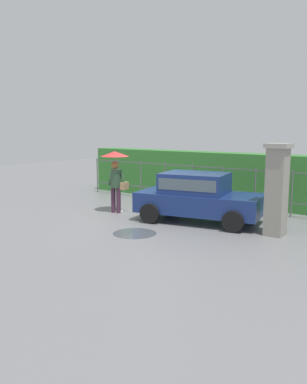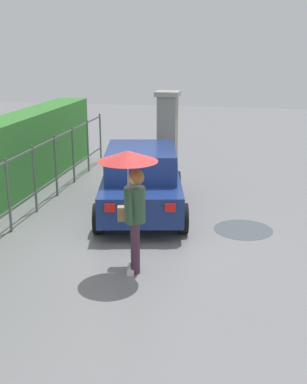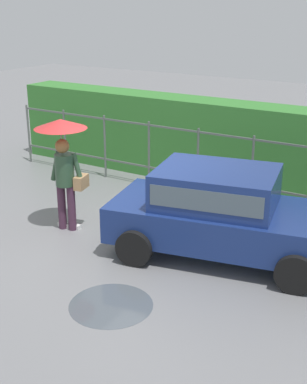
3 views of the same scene
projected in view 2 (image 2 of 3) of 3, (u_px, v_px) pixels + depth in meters
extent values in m
plane|color=slate|center=(140.00, 236.00, 9.79)|extent=(40.00, 40.00, 0.00)
cube|color=navy|center=(141.00, 187.00, 11.01)|extent=(3.96, 2.36, 0.60)
cube|color=navy|center=(141.00, 162.00, 10.69)|extent=(2.15, 1.80, 0.60)
cube|color=#4C5B66|center=(141.00, 161.00, 10.68)|extent=(2.01, 1.79, 0.33)
cylinder|color=black|center=(108.00, 184.00, 12.27)|extent=(0.62, 0.30, 0.60)
cylinder|color=black|center=(176.00, 183.00, 12.29)|extent=(0.62, 0.30, 0.60)
cylinder|color=black|center=(98.00, 219.00, 9.88)|extent=(0.62, 0.30, 0.60)
cylinder|color=black|center=(183.00, 218.00, 9.90)|extent=(0.62, 0.30, 0.60)
cube|color=red|center=(110.00, 208.00, 9.18)|extent=(0.10, 0.21, 0.16)
cube|color=red|center=(170.00, 208.00, 9.19)|extent=(0.10, 0.21, 0.16)
cylinder|color=#47283D|center=(135.00, 249.00, 8.13)|extent=(0.15, 0.15, 0.86)
cylinder|color=#47283D|center=(135.00, 244.00, 8.32)|extent=(0.15, 0.15, 0.86)
cube|color=white|center=(132.00, 271.00, 8.24)|extent=(0.26, 0.10, 0.08)
cube|color=white|center=(132.00, 265.00, 8.44)|extent=(0.26, 0.10, 0.08)
cylinder|color=#2D4C33|center=(135.00, 205.00, 8.02)|extent=(0.34, 0.34, 0.58)
sphere|color=#DBAD89|center=(135.00, 179.00, 7.89)|extent=(0.22, 0.22, 0.22)
sphere|color=olive|center=(136.00, 177.00, 7.89)|extent=(0.25, 0.25, 0.25)
cylinder|color=#2D4C33|center=(130.00, 207.00, 7.80)|extent=(0.24, 0.14, 0.56)
cylinder|color=#2D4C33|center=(130.00, 199.00, 8.22)|extent=(0.24, 0.14, 0.56)
cylinder|color=#B2B2B7|center=(128.00, 185.00, 7.84)|extent=(0.02, 0.02, 0.77)
cone|color=red|center=(128.00, 156.00, 7.70)|extent=(0.94, 0.94, 0.17)
cube|color=tan|center=(128.00, 213.00, 8.33)|extent=(0.23, 0.37, 0.24)
cube|color=gray|center=(167.00, 141.00, 13.07)|extent=(0.48, 0.48, 2.30)
cube|color=#9E998E|center=(168.00, 94.00, 12.72)|extent=(0.60, 0.60, 0.12)
cylinder|color=#59605B|center=(9.00, 196.00, 9.82)|extent=(0.05, 0.05, 1.50)
cylinder|color=#59605B|center=(35.00, 179.00, 10.97)|extent=(0.05, 0.05, 1.50)
cylinder|color=#59605B|center=(56.00, 166.00, 12.12)|extent=(0.05, 0.05, 1.50)
cylinder|color=#59605B|center=(73.00, 155.00, 13.27)|extent=(0.05, 0.05, 1.50)
cylinder|color=#59605B|center=(88.00, 146.00, 14.42)|extent=(0.05, 0.05, 1.50)
cylinder|color=#59605B|center=(100.00, 138.00, 15.57)|extent=(0.05, 0.05, 1.50)
cube|color=#59605B|center=(20.00, 155.00, 10.20)|extent=(11.03, 0.03, 0.04)
cube|color=#59605B|center=(23.00, 201.00, 10.48)|extent=(11.03, 0.03, 0.04)
cylinder|color=#4C545B|center=(243.00, 230.00, 10.13)|extent=(1.18, 1.18, 0.00)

